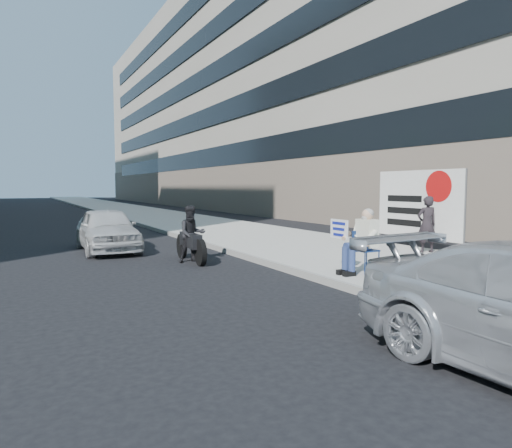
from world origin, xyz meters
TOP-DOWN VIEW (x-y plane):
  - ground at (0.00, 0.00)m, footprint 160.00×160.00m
  - near_sidewalk at (4.00, 20.00)m, footprint 5.00×120.00m
  - near_building at (17.00, 32.00)m, footprint 14.00×70.00m
  - seated_protester at (2.29, 1.28)m, footprint 0.83×1.12m
  - pedestrian_woman at (5.80, 2.75)m, footprint 0.62×0.50m
  - protest_banner at (6.18, 3.41)m, footprint 0.08×3.06m
  - white_sedan_near at (-1.44, 8.13)m, footprint 1.58×3.80m
  - motorcycle at (0.07, 5.03)m, footprint 0.72×2.05m

SIDE VIEW (x-z plane):
  - ground at x=0.00m, z-range 0.00..0.00m
  - near_sidewalk at x=4.00m, z-range 0.00..0.15m
  - motorcycle at x=0.07m, z-range -0.08..1.35m
  - white_sedan_near at x=-1.44m, z-range 0.00..1.28m
  - seated_protester at x=2.29m, z-range 0.22..1.53m
  - pedestrian_woman at x=5.80m, z-range 0.15..1.65m
  - protest_banner at x=6.18m, z-range 0.30..2.50m
  - near_building at x=17.00m, z-range 0.00..20.00m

